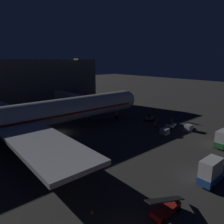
{
  "coord_description": "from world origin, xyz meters",
  "views": [
    {
      "loc": [
        -44.8,
        21.53,
        17.3
      ],
      "look_at": [
        -3.0,
        -14.55,
        3.5
      ],
      "focal_mm": 33.33,
      "sensor_mm": 36.0,
      "label": 1
    }
  ],
  "objects_px": {
    "ground_crew_by_belt_loader": "(155,125)",
    "traffic_cone_wingtip_svc_side": "(92,211)",
    "ground_crew_marshaller_fwd": "(158,121)",
    "ops_van": "(224,139)",
    "catering_truck": "(212,171)",
    "baggage_tug_lead": "(150,118)",
    "airliner_at_gate": "(15,119)",
    "jet_bridge": "(76,99)",
    "ground_crew_near_nose_gear": "(172,121)",
    "baggage_container_near_belt": "(188,128)",
    "traffic_cone_nose_port": "(135,116)",
    "apron_floodlight_mast": "(77,78)",
    "traffic_cone_nose_starboard": "(125,114)",
    "baggage_container_spare": "(165,131)",
    "belt_loader": "(165,208)",
    "baggage_tug_spare": "(171,126)"
  },
  "relations": [
    {
      "from": "jet_bridge",
      "to": "traffic_cone_nose_port",
      "type": "distance_m",
      "value": 19.38
    },
    {
      "from": "ground_crew_by_belt_loader",
      "to": "traffic_cone_wingtip_svc_side",
      "type": "xyz_separation_m",
      "value": [
        -14.65,
        30.61,
        -0.68
      ]
    },
    {
      "from": "baggage_container_near_belt",
      "to": "traffic_cone_wingtip_svc_side",
      "type": "relative_size",
      "value": 3.24
    },
    {
      "from": "traffic_cone_wingtip_svc_side",
      "to": "catering_truck",
      "type": "bearing_deg",
      "value": -110.24
    },
    {
      "from": "apron_floodlight_mast",
      "to": "traffic_cone_wingtip_svc_side",
      "type": "height_order",
      "value": "apron_floodlight_mast"
    },
    {
      "from": "jet_bridge",
      "to": "baggage_container_spare",
      "type": "bearing_deg",
      "value": -166.43
    },
    {
      "from": "baggage_tug_lead",
      "to": "traffic_cone_nose_port",
      "type": "distance_m",
      "value": 5.51
    },
    {
      "from": "airliner_at_gate",
      "to": "traffic_cone_wingtip_svc_side",
      "type": "height_order",
      "value": "airliner_at_gate"
    },
    {
      "from": "ground_crew_near_nose_gear",
      "to": "ground_crew_by_belt_loader",
      "type": "height_order",
      "value": "ground_crew_near_nose_gear"
    },
    {
      "from": "baggage_tug_lead",
      "to": "traffic_cone_wingtip_svc_side",
      "type": "distance_m",
      "value": 40.28
    },
    {
      "from": "airliner_at_gate",
      "to": "baggage_container_near_belt",
      "type": "bearing_deg",
      "value": -118.92
    },
    {
      "from": "ground_crew_marshaller_fwd",
      "to": "traffic_cone_nose_starboard",
      "type": "height_order",
      "value": "ground_crew_marshaller_fwd"
    },
    {
      "from": "baggage_container_near_belt",
      "to": "traffic_cone_nose_starboard",
      "type": "distance_m",
      "value": 21.81
    },
    {
      "from": "traffic_cone_nose_port",
      "to": "ground_crew_by_belt_loader",
      "type": "bearing_deg",
      "value": 160.78
    },
    {
      "from": "ground_crew_near_nose_gear",
      "to": "traffic_cone_wingtip_svc_side",
      "type": "distance_m",
      "value": 39.15
    },
    {
      "from": "airliner_at_gate",
      "to": "ground_crew_near_nose_gear",
      "type": "bearing_deg",
      "value": -111.13
    },
    {
      "from": "belt_loader",
      "to": "airliner_at_gate",
      "type": "bearing_deg",
      "value": 10.28
    },
    {
      "from": "airliner_at_gate",
      "to": "ground_crew_by_belt_loader",
      "type": "xyz_separation_m",
      "value": [
        -13.08,
        -30.36,
        -4.37
      ]
    },
    {
      "from": "baggage_container_spare",
      "to": "apron_floodlight_mast",
      "type": "bearing_deg",
      "value": -3.2
    },
    {
      "from": "apron_floodlight_mast",
      "to": "ground_crew_near_nose_gear",
      "type": "xyz_separation_m",
      "value": [
        -39.58,
        -5.52,
        -9.41
      ]
    },
    {
      "from": "ground_crew_by_belt_loader",
      "to": "ops_van",
      "type": "bearing_deg",
      "value": -177.17
    },
    {
      "from": "baggage_container_spare",
      "to": "traffic_cone_wingtip_svc_side",
      "type": "relative_size",
      "value": 3.33
    },
    {
      "from": "jet_bridge",
      "to": "traffic_cone_nose_port",
      "type": "xyz_separation_m",
      "value": [
        -13.77,
        -12.61,
        -5.2
      ]
    },
    {
      "from": "ops_van",
      "to": "ground_crew_near_nose_gear",
      "type": "bearing_deg",
      "value": -18.58
    },
    {
      "from": "apron_floodlight_mast",
      "to": "traffic_cone_nose_port",
      "type": "distance_m",
      "value": 29.67
    },
    {
      "from": "baggage_container_near_belt",
      "to": "ground_crew_by_belt_loader",
      "type": "relative_size",
      "value": 1.02
    },
    {
      "from": "airliner_at_gate",
      "to": "baggage_tug_spare",
      "type": "distance_m",
      "value": 37.04
    },
    {
      "from": "airliner_at_gate",
      "to": "baggage_tug_lead",
      "type": "xyz_separation_m",
      "value": [
        -7.66,
        -34.67,
        -4.55
      ]
    },
    {
      "from": "ground_crew_by_belt_loader",
      "to": "traffic_cone_nose_starboard",
      "type": "bearing_deg",
      "value": -13.95
    },
    {
      "from": "traffic_cone_nose_port",
      "to": "ground_crew_near_nose_gear",
      "type": "bearing_deg",
      "value": -169.15
    },
    {
      "from": "traffic_cone_nose_port",
      "to": "baggage_container_spare",
      "type": "bearing_deg",
      "value": 159.53
    },
    {
      "from": "airliner_at_gate",
      "to": "jet_bridge",
      "type": "distance_m",
      "value": 24.46
    },
    {
      "from": "catering_truck",
      "to": "traffic_cone_nose_starboard",
      "type": "bearing_deg",
      "value": -26.16
    },
    {
      "from": "ops_van",
      "to": "ground_crew_near_nose_gear",
      "type": "relative_size",
      "value": 2.82
    },
    {
      "from": "ops_van",
      "to": "catering_truck",
      "type": "relative_size",
      "value": 0.96
    },
    {
      "from": "jet_bridge",
      "to": "catering_truck",
      "type": "relative_size",
      "value": 4.02
    },
    {
      "from": "airliner_at_gate",
      "to": "traffic_cone_wingtip_svc_side",
      "type": "bearing_deg",
      "value": 179.48
    },
    {
      "from": "jet_bridge",
      "to": "ground_crew_near_nose_gear",
      "type": "height_order",
      "value": "jet_bridge"
    },
    {
      "from": "catering_truck",
      "to": "baggage_tug_lead",
      "type": "relative_size",
      "value": 2.34
    },
    {
      "from": "belt_loader",
      "to": "ground_crew_near_nose_gear",
      "type": "height_order",
      "value": "belt_loader"
    },
    {
      "from": "baggage_container_spare",
      "to": "airliner_at_gate",
      "type": "bearing_deg",
      "value": 58.74
    },
    {
      "from": "apron_floodlight_mast",
      "to": "ground_crew_marshaller_fwd",
      "type": "relative_size",
      "value": 10.25
    },
    {
      "from": "traffic_cone_nose_starboard",
      "to": "baggage_tug_lead",
      "type": "bearing_deg",
      "value": -177.04
    },
    {
      "from": "ops_van",
      "to": "traffic_cone_nose_port",
      "type": "relative_size",
      "value": 9.34
    },
    {
      "from": "traffic_cone_nose_port",
      "to": "jet_bridge",
      "type": "bearing_deg",
      "value": 42.49
    },
    {
      "from": "ground_crew_marshaller_fwd",
      "to": "traffic_cone_wingtip_svc_side",
      "type": "relative_size",
      "value": 3.18
    },
    {
      "from": "jet_bridge",
      "to": "ground_crew_near_nose_gear",
      "type": "bearing_deg",
      "value": -149.87
    },
    {
      "from": "catering_truck",
      "to": "traffic_cone_nose_port",
      "type": "height_order",
      "value": "catering_truck"
    },
    {
      "from": "baggage_tug_lead",
      "to": "traffic_cone_nose_starboard",
      "type": "distance_m",
      "value": 9.89
    },
    {
      "from": "airliner_at_gate",
      "to": "belt_loader",
      "type": "height_order",
      "value": "airliner_at_gate"
    }
  ]
}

